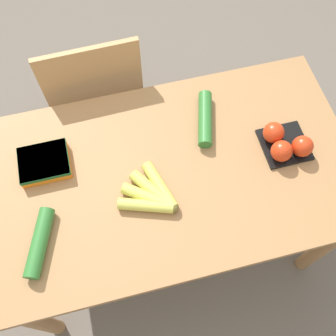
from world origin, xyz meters
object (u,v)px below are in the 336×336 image
(cucumber_far, at_px, (40,243))
(carrot_bag, at_px, (44,163))
(chair, at_px, (97,95))
(cucumber_near, at_px, (205,119))
(banana_bunch, at_px, (152,195))
(tomato_pack, at_px, (286,144))

(cucumber_far, bearing_deg, carrot_bag, 80.79)
(chair, distance_m, cucumber_near, 0.61)
(cucumber_near, bearing_deg, chair, 132.14)
(banana_bunch, distance_m, cucumber_far, 0.38)
(carrot_bag, height_order, cucumber_near, cucumber_near)
(tomato_pack, height_order, carrot_bag, tomato_pack)
(chair, height_order, banana_bunch, chair)
(chair, xyz_separation_m, carrot_bag, (-0.22, -0.44, 0.27))
(carrot_bag, bearing_deg, cucumber_near, 3.47)
(carrot_bag, xyz_separation_m, cucumber_far, (-0.05, -0.28, 0.00))
(banana_bunch, height_order, tomato_pack, tomato_pack)
(chair, distance_m, tomato_pack, 0.89)
(chair, xyz_separation_m, tomato_pack, (0.61, -0.59, 0.28))
(tomato_pack, bearing_deg, carrot_bag, 170.31)
(chair, xyz_separation_m, banana_bunch, (0.12, -0.65, 0.26))
(chair, distance_m, cucumber_far, 0.81)
(banana_bunch, relative_size, cucumber_far, 0.89)
(tomato_pack, xyz_separation_m, cucumber_near, (-0.24, 0.18, -0.01))
(banana_bunch, bearing_deg, cucumber_far, -169.43)
(banana_bunch, distance_m, carrot_bag, 0.39)
(cucumber_near, height_order, cucumber_far, same)
(cucumber_near, bearing_deg, banana_bunch, -136.25)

